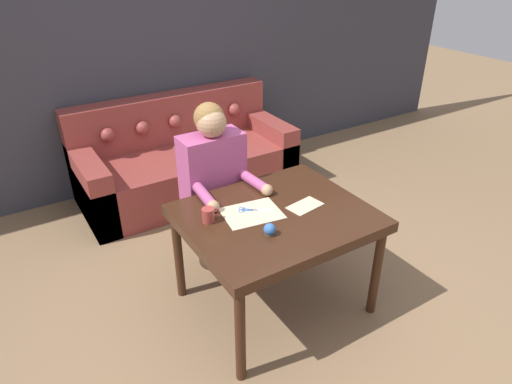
{
  "coord_description": "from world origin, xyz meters",
  "views": [
    {
      "loc": [
        -1.44,
        -2.0,
        2.22
      ],
      "look_at": [
        -0.11,
        0.12,
        0.83
      ],
      "focal_mm": 32.0,
      "sensor_mm": 36.0,
      "label": 1
    }
  ],
  "objects_px": {
    "scissors": "(249,210)",
    "dining_table": "(276,223)",
    "person": "(214,188)",
    "couch": "(185,161)",
    "pin_cushion": "(270,230)",
    "mug": "(209,215)"
  },
  "relations": [
    {
      "from": "scissors",
      "to": "dining_table",
      "type": "bearing_deg",
      "value": -42.41
    },
    {
      "from": "scissors",
      "to": "pin_cushion",
      "type": "relative_size",
      "value": 2.88
    },
    {
      "from": "couch",
      "to": "person",
      "type": "height_order",
      "value": "person"
    },
    {
      "from": "scissors",
      "to": "mug",
      "type": "xyz_separation_m",
      "value": [
        -0.27,
        0.02,
        0.04
      ]
    },
    {
      "from": "mug",
      "to": "pin_cushion",
      "type": "xyz_separation_m",
      "value": [
        0.23,
        -0.31,
        -0.01
      ]
    },
    {
      "from": "person",
      "to": "mug",
      "type": "height_order",
      "value": "person"
    },
    {
      "from": "dining_table",
      "to": "pin_cushion",
      "type": "relative_size",
      "value": 15.95
    },
    {
      "from": "mug",
      "to": "pin_cushion",
      "type": "distance_m",
      "value": 0.39
    },
    {
      "from": "mug",
      "to": "pin_cushion",
      "type": "bearing_deg",
      "value": -52.87
    },
    {
      "from": "person",
      "to": "couch",
      "type": "bearing_deg",
      "value": 76.73
    },
    {
      "from": "scissors",
      "to": "pin_cushion",
      "type": "bearing_deg",
      "value": -97.66
    },
    {
      "from": "dining_table",
      "to": "couch",
      "type": "distance_m",
      "value": 1.86
    },
    {
      "from": "dining_table",
      "to": "pin_cushion",
      "type": "height_order",
      "value": "pin_cushion"
    },
    {
      "from": "dining_table",
      "to": "pin_cushion",
      "type": "bearing_deg",
      "value": -133.52
    },
    {
      "from": "person",
      "to": "dining_table",
      "type": "bearing_deg",
      "value": -79.17
    },
    {
      "from": "couch",
      "to": "pin_cushion",
      "type": "bearing_deg",
      "value": -99.39
    },
    {
      "from": "couch",
      "to": "person",
      "type": "xyz_separation_m",
      "value": [
        -0.28,
        -1.21,
        0.34
      ]
    },
    {
      "from": "couch",
      "to": "scissors",
      "type": "xyz_separation_m",
      "value": [
        -0.29,
        -1.71,
        0.42
      ]
    },
    {
      "from": "couch",
      "to": "dining_table",
      "type": "bearing_deg",
      "value": -95.2
    },
    {
      "from": "couch",
      "to": "pin_cushion",
      "type": "height_order",
      "value": "couch"
    },
    {
      "from": "dining_table",
      "to": "person",
      "type": "distance_m",
      "value": 0.63
    },
    {
      "from": "person",
      "to": "scissors",
      "type": "distance_m",
      "value": 0.51
    }
  ]
}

